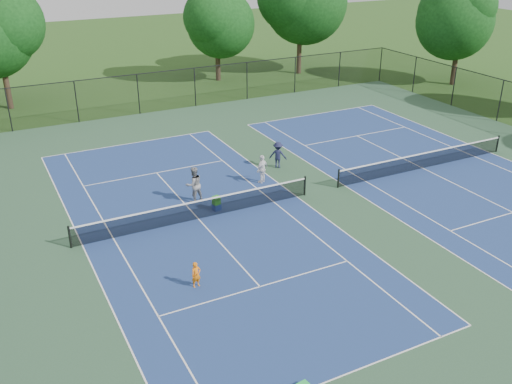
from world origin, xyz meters
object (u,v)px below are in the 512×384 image
tree_back_c (217,19)px  tree_side_e (462,17)px  child_player (196,275)px  ball_hopper (216,200)px  ball_crate (217,207)px  instructor (194,184)px  bystander_b (278,155)px  bystander_a (262,169)px

tree_back_c → tree_side_e: tree_side_e is taller
child_player → ball_hopper: child_player is taller
ball_hopper → ball_crate: bearing=0.0°
instructor → bystander_b: bearing=-169.0°
bystander_a → tree_back_c: bearing=-137.5°
bystander_a → ball_crate: bearing=-0.8°
ball_hopper → tree_side_e: bearing=25.1°
tree_side_e → ball_crate: 32.33m
tree_back_c → bystander_a: tree_back_c is taller
tree_side_e → bystander_a: bearing=-155.5°
bystander_b → tree_back_c: bearing=-66.7°
tree_back_c → bystander_b: (-5.43, -21.01, -4.70)m
bystander_a → ball_crate: size_ratio=4.29×
tree_side_e → ball_hopper: tree_side_e is taller
tree_side_e → ball_crate: size_ratio=23.79×
bystander_b → ball_crate: bystander_b is taller
tree_back_c → ball_crate: 27.31m
ball_hopper → child_player: bearing=-120.2°
bystander_a → instructor: bearing=-22.2°
ball_crate → tree_back_c: bearing=66.1°
ball_crate → ball_hopper: ball_hopper is taller
bystander_a → bystander_b: bearing=-169.9°
instructor → bystander_a: 4.22m
child_player → ball_hopper: size_ratio=2.56×
tree_side_e → instructor: bearing=-157.7°
tree_back_c → bystander_a: (-7.25, -22.53, -4.68)m
instructor → ball_crate: instructor is taller
child_player → instructor: 7.69m
tree_side_e → bystander_a: (-25.25, -11.53, -5.01)m
ball_hopper → bystander_a: bearing=28.8°
instructor → bystander_a: (4.18, 0.55, -0.14)m
bystander_a → bystander_b: size_ratio=1.02×
tree_side_e → ball_hopper: size_ratio=21.16×
ball_crate → ball_hopper: bearing=0.0°
bystander_b → tree_side_e: bearing=-119.0°
bystander_a → ball_hopper: bearing=-0.8°
tree_side_e → bystander_b: (-23.43, -10.01, -5.03)m
ball_hopper → bystander_b: bearing=32.8°
tree_back_c → child_player: bearing=-115.1°
tree_back_c → bystander_b: 22.21m
tree_back_c → tree_side_e: (18.00, -11.00, 0.33)m
tree_side_e → bystander_a: 28.21m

